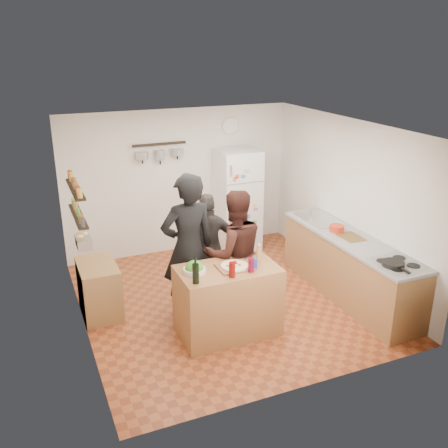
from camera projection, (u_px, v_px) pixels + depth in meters
name	position (u px, v px, depth m)	size (l,w,h in m)	color
room_shell	(216.00, 211.00, 7.16)	(4.20, 4.20, 4.20)	brown
prep_island	(228.00, 301.00, 6.32)	(1.25, 0.72, 0.91)	brown
pizza_board	(234.00, 267.00, 6.17)	(0.42, 0.34, 0.02)	brown
pizza	(234.00, 266.00, 6.16)	(0.34, 0.34, 0.02)	beige
salad_bowl	(194.00, 270.00, 6.04)	(0.27, 0.27, 0.05)	silver
wine_bottle	(196.00, 274.00, 5.74)	(0.08, 0.08, 0.24)	black
wine_glass_near	(232.00, 270.00, 5.90)	(0.08, 0.08, 0.19)	#5B0907
wine_glass_far	(251.00, 265.00, 6.03)	(0.07, 0.07, 0.18)	#58071E
pepper_mill	(259.00, 254.00, 6.33)	(0.06, 0.06, 0.19)	#9E7542
salt_canister	(254.00, 263.00, 6.14)	(0.08, 0.08, 0.12)	#1B2A96
person_left	(188.00, 248.00, 6.51)	(0.74, 0.48, 2.02)	black
person_center	(234.00, 253.00, 6.66)	(0.86, 0.67, 1.76)	black
person_back	(208.00, 246.00, 7.15)	(0.92, 0.38, 1.56)	#2D2928
counter_run	(349.00, 268.00, 7.24)	(0.63, 2.63, 0.90)	#9E7042
stove_top	(398.00, 264.00, 6.26)	(0.60, 0.62, 0.02)	white
skillet	(393.00, 264.00, 6.19)	(0.28, 0.28, 0.05)	black
sink	(319.00, 219.00, 7.82)	(0.50, 0.80, 0.03)	silver
cutting_board	(351.00, 238.00, 7.10)	(0.30, 0.40, 0.02)	olive
red_bowl	(337.00, 228.00, 7.31)	(0.22, 0.22, 0.09)	red
fridge	(237.00, 200.00, 8.80)	(0.70, 0.68, 1.80)	white
wall_clock	(230.00, 126.00, 8.65)	(0.30, 0.30, 0.03)	silver
spice_shelf_lower	(78.00, 216.00, 6.20)	(0.12, 1.00, 0.03)	black
spice_shelf_upper	(75.00, 189.00, 6.08)	(0.12, 1.00, 0.03)	black
produce_basket	(83.00, 242.00, 6.34)	(0.18, 0.35, 0.14)	silver
side_table	(99.00, 289.00, 6.81)	(0.50, 0.80, 0.73)	#9C6D41
pot_rack	(159.00, 144.00, 8.18)	(0.90, 0.04, 0.04)	black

